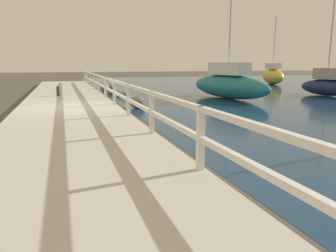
# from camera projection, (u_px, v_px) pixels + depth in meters

# --- Properties ---
(ground_plane) EXTENTS (120.00, 120.00, 0.00)m
(ground_plane) POSITION_uv_depth(u_px,v_px,m) (69.00, 113.00, 11.92)
(ground_plane) COLOR #4C473D
(dock_walkway) EXTENTS (3.55, 36.00, 0.24)m
(dock_walkway) POSITION_uv_depth(u_px,v_px,m) (69.00, 110.00, 11.90)
(dock_walkway) COLOR beige
(dock_walkway) RESTS_ON ground
(railing) EXTENTS (0.10, 32.50, 0.94)m
(railing) POSITION_uv_depth(u_px,v_px,m) (114.00, 88.00, 12.26)
(railing) COLOR white
(railing) RESTS_ON dock_walkway
(boulder_downstream) EXTENTS (0.64, 0.57, 0.48)m
(boulder_downstream) POSITION_uv_depth(u_px,v_px,m) (137.00, 102.00, 13.15)
(boulder_downstream) COLOR #666056
(boulder_downstream) RESTS_ON ground
(boulder_mid_strip) EXTENTS (0.65, 0.58, 0.49)m
(boulder_mid_strip) POSITION_uv_depth(u_px,v_px,m) (110.00, 86.00, 22.38)
(boulder_mid_strip) COLOR gray
(boulder_mid_strip) RESTS_ON ground
(boulder_upstream) EXTENTS (0.68, 0.61, 0.51)m
(boulder_upstream) POSITION_uv_depth(u_px,v_px,m) (104.00, 87.00, 21.66)
(boulder_upstream) COLOR gray
(boulder_upstream) RESTS_ON ground
(boulder_far_strip) EXTENTS (0.46, 0.42, 0.35)m
(boulder_far_strip) POSITION_uv_depth(u_px,v_px,m) (125.00, 93.00, 17.89)
(boulder_far_strip) COLOR gray
(boulder_far_strip) RESTS_ON ground
(boulder_near_dock) EXTENTS (0.42, 0.38, 0.31)m
(boulder_near_dock) POSITION_uv_depth(u_px,v_px,m) (119.00, 93.00, 18.25)
(boulder_near_dock) COLOR gray
(boulder_near_dock) RESTS_ON ground
(boulder_water_edge) EXTENTS (0.38, 0.34, 0.28)m
(boulder_water_edge) POSITION_uv_depth(u_px,v_px,m) (110.00, 92.00, 19.14)
(boulder_water_edge) COLOR #666056
(boulder_water_edge) RESTS_ON ground
(mooring_bollard) EXTENTS (0.17, 0.17, 0.49)m
(mooring_bollard) POSITION_uv_depth(u_px,v_px,m) (58.00, 91.00, 15.72)
(mooring_bollard) COLOR #333338
(mooring_bollard) RESTS_ON dock_walkway
(sailboat_yellow) EXTENTS (2.93, 5.37, 5.73)m
(sailboat_yellow) POSITION_uv_depth(u_px,v_px,m) (273.00, 75.00, 28.80)
(sailboat_yellow) COLOR gold
(sailboat_yellow) RESTS_ON water_surface
(sailboat_teal) EXTENTS (2.21, 6.04, 7.27)m
(sailboat_teal) POSITION_uv_depth(u_px,v_px,m) (228.00, 84.00, 16.80)
(sailboat_teal) COLOR #1E707A
(sailboat_teal) RESTS_ON water_surface
(sailboat_navy) EXTENTS (1.54, 3.47, 7.03)m
(sailboat_navy) POSITION_uv_depth(u_px,v_px,m) (327.00, 84.00, 18.24)
(sailboat_navy) COLOR #192347
(sailboat_navy) RESTS_ON water_surface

